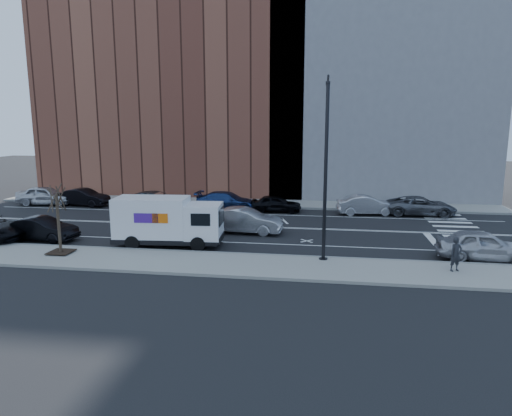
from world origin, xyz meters
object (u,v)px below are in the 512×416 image
(far_parked_a, at_px, (46,196))
(far_parked_b, at_px, (84,197))
(pedestrian, at_px, (456,254))
(driving_sedan, at_px, (244,221))
(near_parked_front, at_px, (483,245))
(fedex_van, at_px, (167,221))

(far_parked_a, height_order, far_parked_b, far_parked_a)
(far_parked_a, bearing_deg, pedestrian, -120.19)
(driving_sedan, height_order, near_parked_front, driving_sedan)
(far_parked_b, distance_m, driving_sedan, 17.13)
(driving_sedan, relative_size, pedestrian, 3.02)
(near_parked_front, relative_size, pedestrian, 2.84)
(fedex_van, relative_size, far_parked_a, 1.32)
(far_parked_b, xyz_separation_m, near_parked_front, (28.70, -11.63, 0.05))
(pedestrian, bearing_deg, fedex_van, 145.37)
(fedex_van, height_order, pedestrian, fedex_van)
(near_parked_front, bearing_deg, far_parked_a, 73.98)
(fedex_van, xyz_separation_m, far_parked_b, (-11.52, 11.39, -0.76))
(pedestrian, bearing_deg, near_parked_front, 27.22)
(pedestrian, bearing_deg, far_parked_a, 130.77)
(fedex_van, bearing_deg, far_parked_a, 138.59)
(near_parked_front, bearing_deg, pedestrian, 145.09)
(fedex_van, xyz_separation_m, driving_sedan, (3.83, 3.79, -0.68))
(far_parked_a, xyz_separation_m, driving_sedan, (18.84, -7.50, -0.01))
(far_parked_a, distance_m, driving_sedan, 20.28)
(far_parked_b, distance_m, near_parked_front, 30.96)
(far_parked_a, relative_size, driving_sedan, 0.98)
(driving_sedan, bearing_deg, pedestrian, -117.32)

